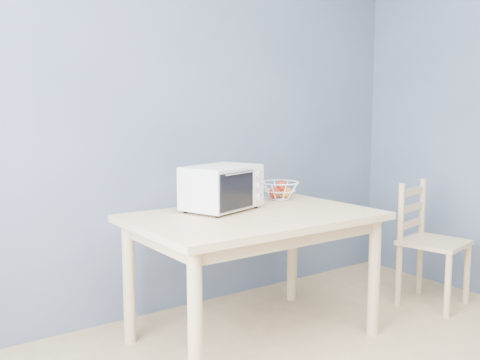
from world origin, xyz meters
TOP-DOWN VIEW (x-y plane):
  - dining_table at (0.18, 1.54)m, footprint 1.40×0.90m
  - toaster_oven at (0.07, 1.73)m, footprint 0.53×0.45m
  - fruit_basket at (0.63, 1.84)m, footprint 0.34×0.34m
  - dining_chair at (1.53, 1.31)m, footprint 0.47×0.47m

SIDE VIEW (x-z plane):
  - dining_chair at x=1.53m, z-range -0.01..0.85m
  - dining_table at x=0.18m, z-range 0.27..1.02m
  - fruit_basket at x=0.63m, z-range 0.75..0.88m
  - toaster_oven at x=0.07m, z-range 0.76..1.02m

